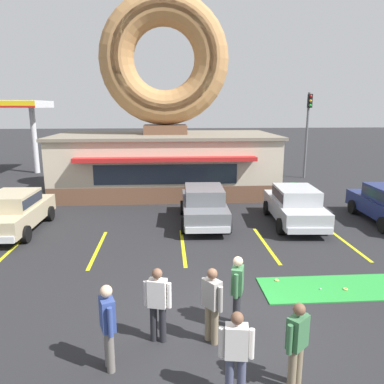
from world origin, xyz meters
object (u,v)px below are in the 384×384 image
pedestrian_crossing_woman (212,302)px  traffic_light_pole (308,124)px  car_silver (295,204)px  pedestrian_clipboard_woman (297,342)px  car_champagne (15,210)px  pedestrian_leather_jacket_man (158,301)px  car_grey (204,203)px  pedestrian_beanie_man (108,323)px  pedestrian_blue_sweater_man (237,288)px  pedestrian_hooded_kid (236,352)px  golf_ball (320,289)px  trash_bin (295,192)px

pedestrian_crossing_woman → traffic_light_pole: traffic_light_pole is taller
car_silver → pedestrian_clipboard_woman: bearing=-108.8°
car_champagne → pedestrian_leather_jacket_man: size_ratio=2.78×
pedestrian_crossing_woman → car_champagne: bearing=132.0°
car_grey → traffic_light_pole: size_ratio=0.79×
pedestrian_clipboard_woman → pedestrian_beanie_man: size_ratio=0.95×
pedestrian_leather_jacket_man → pedestrian_crossing_woman: bearing=-5.5°
pedestrian_blue_sweater_man → pedestrian_leather_jacket_man: 1.82m
pedestrian_clipboard_woman → pedestrian_crossing_woman: pedestrian_crossing_woman is taller
pedestrian_hooded_kid → pedestrian_crossing_woman: (-0.22, 1.59, 0.03)m
pedestrian_beanie_man → traffic_light_pole: (10.74, 18.85, 2.75)m
pedestrian_hooded_kid → pedestrian_clipboard_woman: pedestrian_clipboard_woman is taller
golf_ball → traffic_light_pole: size_ratio=0.01×
car_grey → pedestrian_crossing_woman: 8.29m
pedestrian_crossing_woman → pedestrian_leather_jacket_man: bearing=174.5°
car_grey → trash_bin: car_grey is taller
golf_ball → car_champagne: car_champagne is taller
pedestrian_clipboard_woman → pedestrian_crossing_woman: bearing=132.9°
golf_ball → trash_bin: (2.59, 9.75, 0.45)m
pedestrian_clipboard_woman → pedestrian_blue_sweater_man: bearing=108.8°
car_champagne → pedestrian_beanie_man: 9.73m
traffic_light_pole → pedestrian_leather_jacket_man: bearing=-118.6°
pedestrian_hooded_kid → car_champagne: bearing=127.6°
car_silver → pedestrian_clipboard_woman: 9.83m
car_champagne → pedestrian_beanie_man: (4.90, -8.41, 0.09)m
pedestrian_blue_sweater_man → car_grey: bearing=89.8°
car_champagne → trash_bin: 13.39m
golf_ball → trash_bin: bearing=75.1°
pedestrian_blue_sweater_man → pedestrian_crossing_woman: 0.85m
trash_bin → pedestrian_beanie_man: bearing=-122.1°
car_champagne → pedestrian_crossing_woman: bearing=-48.0°
pedestrian_beanie_man → pedestrian_blue_sweater_man: bearing=25.4°
pedestrian_hooded_kid → pedestrian_beanie_man: 2.41m
pedestrian_beanie_man → car_champagne: bearing=120.2°
pedestrian_hooded_kid → car_grey: bearing=87.4°
pedestrian_hooded_kid → traffic_light_pole: traffic_light_pole is taller
pedestrian_crossing_woman → pedestrian_blue_sweater_man: bearing=41.5°
pedestrian_leather_jacket_man → golf_ball: bearing=23.9°
golf_ball → traffic_light_pole: traffic_light_pole is taller
car_silver → pedestrian_clipboard_woman: pedestrian_clipboard_woman is taller
pedestrian_beanie_man → car_grey: bearing=73.3°
pedestrian_crossing_woman → car_grey: bearing=85.4°
car_grey → pedestrian_beanie_man: bearing=-106.7°
car_silver → pedestrian_leather_jacket_man: bearing=-125.7°
golf_ball → car_grey: size_ratio=0.01×
pedestrian_hooded_kid → pedestrian_leather_jacket_man: pedestrian_leather_jacket_man is taller
car_silver → pedestrian_crossing_woman: size_ratio=2.80×
traffic_light_pole → car_champagne: bearing=-146.3°
car_silver → trash_bin: bearing=71.0°
car_silver → pedestrian_beanie_man: pedestrian_beanie_man is taller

